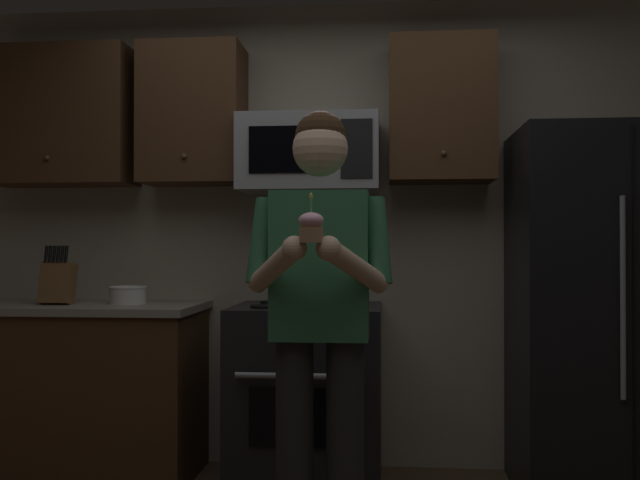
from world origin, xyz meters
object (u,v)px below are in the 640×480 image
object	(u,v)px
bowl_large_white	(128,294)
person	(320,305)
oven_range	(307,394)
cupcake	(311,227)
microwave	(310,154)
knife_block	(58,282)
refrigerator	(609,313)

from	to	relation	value
bowl_large_white	person	size ratio (longest dim) A/B	0.11
oven_range	person	world-z (taller)	person
person	cupcake	xyz separation A→B (m)	(0.00, -0.33, 0.30)
microwave	knife_block	world-z (taller)	microwave
refrigerator	cupcake	distance (m)	1.84
microwave	cupcake	xyz separation A→B (m)	(0.15, -1.34, -0.43)
knife_block	bowl_large_white	size ratio (longest dim) A/B	1.59
refrigerator	person	size ratio (longest dim) A/B	1.02
microwave	knife_block	bearing A→B (deg)	-173.60
oven_range	bowl_large_white	distance (m)	1.10
refrigerator	knife_block	distance (m)	2.83
microwave	bowl_large_white	xyz separation A→B (m)	(-0.97, -0.07, -0.75)
cupcake	person	bearing A→B (deg)	90.00
knife_block	bowl_large_white	bearing A→B (deg)	12.32
microwave	person	distance (m)	1.26
knife_block	cupcake	world-z (taller)	cupcake
knife_block	microwave	bearing A→B (deg)	6.40
knife_block	person	xyz separation A→B (m)	(1.48, -0.86, -0.04)
microwave	cupcake	bearing A→B (deg)	-83.68
oven_range	bowl_large_white	xyz separation A→B (m)	(-0.97, 0.05, 0.51)
bowl_large_white	cupcake	size ratio (longest dim) A/B	1.16
refrigerator	microwave	bearing A→B (deg)	173.97
microwave	refrigerator	bearing A→B (deg)	-6.03
knife_block	person	size ratio (longest dim) A/B	0.18
oven_range	cupcake	world-z (taller)	cupcake
oven_range	cupcake	bearing A→B (deg)	-83.07
microwave	cupcake	world-z (taller)	microwave
microwave	bowl_large_white	world-z (taller)	microwave
bowl_large_white	knife_block	bearing A→B (deg)	-167.68
oven_range	person	distance (m)	1.05
microwave	refrigerator	xyz separation A→B (m)	(1.50, -0.16, -0.82)
oven_range	knife_block	distance (m)	1.45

